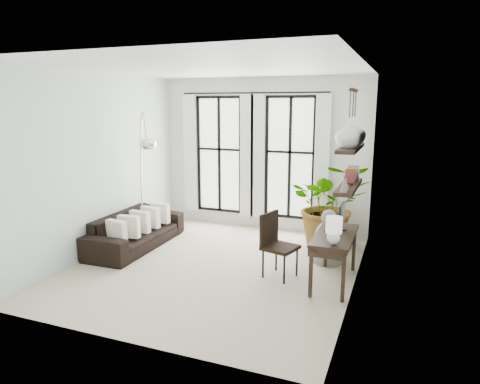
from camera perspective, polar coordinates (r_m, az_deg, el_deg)
The scene contains 16 objects.
floor at distance 7.27m, azimuth -3.30°, elevation -9.79°, with size 5.00×5.00×0.00m, color #C1B999.
ceiling at distance 6.79m, azimuth -3.63°, elevation 16.24°, with size 5.00×5.00×0.00m, color white.
wall_left at distance 8.04m, azimuth -18.23°, elevation 3.54°, with size 5.00×5.00×0.00m, color silver.
wall_right at distance 6.26m, azimuth 15.62°, elevation 1.53°, with size 5.00×5.00×0.00m, color white.
wall_back at distance 9.16m, azimuth 3.08°, elevation 5.03°, with size 4.50×4.50×0.00m, color white.
windows at distance 9.16m, azimuth 1.75°, elevation 4.79°, with size 3.26×0.13×2.65m.
wall_shelves at distance 6.29m, azimuth 14.45°, elevation 2.81°, with size 0.25×1.30×0.60m.
sofa at distance 8.31m, azimuth -13.70°, elevation -4.95°, with size 2.23×0.87×0.65m, color black.
throw_pillows at distance 8.21m, azimuth -13.18°, elevation -3.87°, with size 0.40×1.52×0.40m.
plant at distance 8.23m, azimuth 11.82°, elevation -1.63°, with size 1.44×1.24×1.60m, color #2D7228.
desk at distance 6.46m, azimuth 12.45°, elevation -6.03°, with size 0.55×1.31×1.17m.
desk_chair at distance 6.70m, azimuth 4.73°, elevation -6.47°, with size 0.59×0.59×1.01m.
arc_lamp at distance 8.13m, azimuth -12.75°, elevation 5.70°, with size 0.76×0.69×2.53m.
buddha at distance 7.44m, azimuth 11.64°, elevation -6.33°, with size 0.51×0.51×0.92m.
vase_a at distance 5.95m, azimuth 14.37°, elevation 7.55°, with size 0.37×0.37×0.38m, color white.
vase_b at distance 6.35m, azimuth 14.82°, elevation 7.76°, with size 0.37×0.37×0.38m, color white.
Camera 1 is at (2.82, -6.15, 2.66)m, focal length 32.00 mm.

